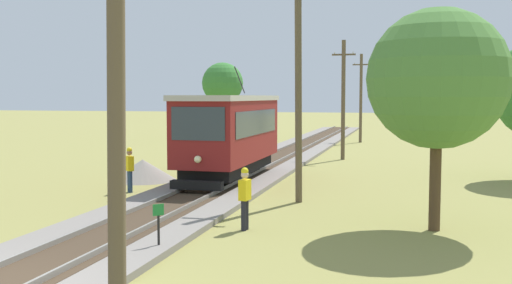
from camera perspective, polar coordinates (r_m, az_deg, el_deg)
The scene contains 11 objects.
red_tram at distance 25.62m, azimuth -2.57°, elevation 0.90°, with size 2.60×8.54×4.79m.
utility_pole_foreground at distance 7.91m, azimuth -13.42°, elevation 2.53°, with size 1.40×0.43×6.86m.
utility_pole_near_tram at distance 20.61m, azimuth 4.14°, elevation 5.60°, with size 1.40×0.66×8.19m.
utility_pole_mid at distance 35.33m, azimuth 8.48°, elevation 4.19°, with size 1.40×0.33×7.10m.
utility_pole_far at distance 48.90m, azimuth 10.15°, elevation 4.30°, with size 1.40×0.28×7.24m.
trackside_signal_marker at distance 14.52m, azimuth -9.45°, elevation -7.96°, with size 0.21×0.21×1.18m.
gravel_pile at distance 26.92m, azimuth -10.95°, elevation -2.68°, with size 3.02×3.02×0.95m, color gray.
track_worker at distance 16.58m, azimuth -1.09°, elevation -5.23°, with size 0.30×0.41×1.78m.
second_worker at distance 23.60m, azimuth -12.18°, elevation -2.44°, with size 0.44×0.44×1.78m.
tree_left_near at distance 51.80m, azimuth -3.27°, elevation 5.71°, with size 3.61×3.61×6.76m.
tree_right_near at distance 17.09m, azimuth 17.23°, elevation 5.87°, with size 3.92×3.92×6.23m.
Camera 1 is at (7.49, -9.25, 3.77)m, focal length 41.17 mm.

